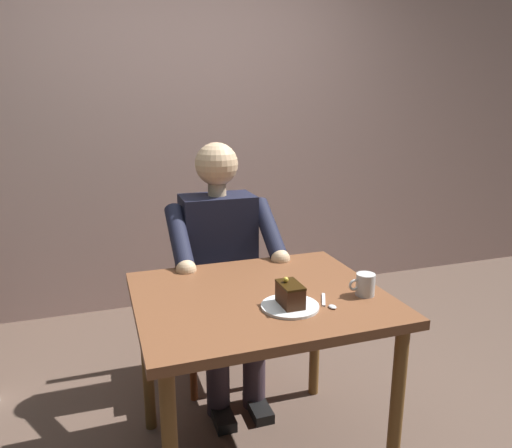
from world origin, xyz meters
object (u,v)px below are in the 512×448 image
dining_table (260,316)px  chair (215,282)px  seated_person (222,265)px  cake_slice (290,294)px  coffee_cup (365,284)px  dessert_spoon (328,303)px

dining_table → chair: chair is taller
chair → seated_person: 0.23m
chair → cake_slice: size_ratio=7.63×
dining_table → coffee_cup: size_ratio=8.80×
seated_person → chair: bearing=-90.0°
cake_slice → seated_person: bearing=-85.1°
seated_person → cake_slice: (-0.06, 0.71, 0.13)m
dining_table → cake_slice: (-0.06, 0.15, 0.14)m
chair → coffee_cup: chair is taller
dining_table → chair: size_ratio=1.03×
coffee_cup → cake_slice: bearing=2.2°
dining_table → cake_slice: size_ratio=7.86×
cake_slice → dessert_spoon: cake_slice is taller
chair → seated_person: bearing=90.0°
dining_table → chair: bearing=-90.0°
dining_table → seated_person: bearing=-90.0°
dining_table → seated_person: seated_person is taller
chair → dessert_spoon: bearing=102.6°
dining_table → seated_person: 0.56m
seated_person → dessert_spoon: 0.77m
chair → coffee_cup: 0.99m
dessert_spoon → dining_table: bearing=-40.3°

